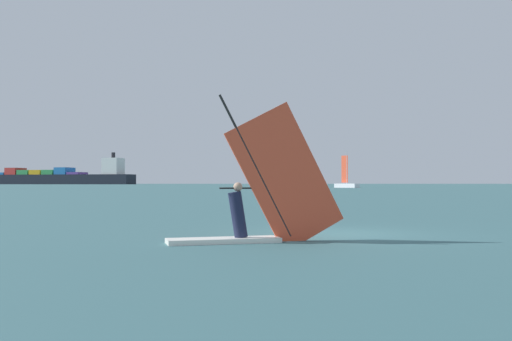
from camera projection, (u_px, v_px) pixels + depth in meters
The scene contains 5 objects.
ground_plane at pixel (335, 233), 16.19m from camera, with size 4000.00×4000.00×0.00m, color #386066.
windsurfer at pixel (254, 206), 13.82m from camera, with size 4.35×1.75×3.85m.
cargo_ship at pixel (60, 177), 629.72m from camera, with size 133.55×149.75×34.21m.
distant_headland at pixel (225, 175), 1362.98m from camera, with size 1092.61×238.49×40.63m, color #60665B.
small_sailboat at pixel (347, 184), 172.15m from camera, with size 3.54×8.07×11.01m.
Camera 1 is at (-10.89, -12.23, 1.43)m, focal length 40.11 mm.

